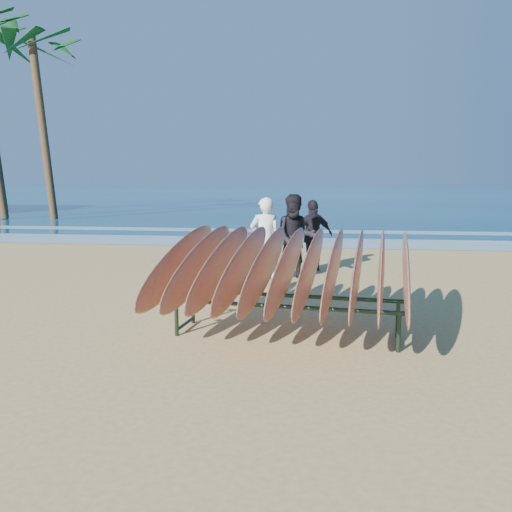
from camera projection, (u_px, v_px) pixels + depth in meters
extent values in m
plane|color=tan|center=(249.00, 330.00, 7.75)|extent=(120.00, 120.00, 0.00)
plane|color=navy|center=(316.00, 193.00, 61.68)|extent=(160.00, 160.00, 0.00)
plane|color=white|center=(292.00, 242.00, 17.55)|extent=(160.00, 160.00, 0.00)
plane|color=white|center=(298.00, 231.00, 20.99)|extent=(160.00, 160.00, 0.00)
cylinder|color=black|center=(177.00, 318.00, 7.44)|extent=(0.06, 0.06, 0.50)
cylinder|color=black|center=(399.00, 333.00, 6.75)|extent=(0.06, 0.06, 0.50)
cylinder|color=black|center=(193.00, 307.00, 8.06)|extent=(0.06, 0.06, 0.50)
cylinder|color=black|center=(398.00, 319.00, 7.37)|extent=(0.06, 0.06, 0.50)
cylinder|color=black|center=(282.00, 306.00, 7.06)|extent=(3.19, 0.41, 0.06)
cylinder|color=black|center=(291.00, 296.00, 7.68)|extent=(3.19, 0.41, 0.06)
cylinder|color=black|center=(185.00, 324.00, 7.78)|extent=(0.12, 0.65, 0.04)
cylinder|color=black|center=(398.00, 338.00, 7.09)|extent=(0.12, 0.65, 0.04)
ellipsoid|color=maroon|center=(179.00, 263.00, 7.66)|extent=(0.41, 3.02, 1.23)
ellipsoid|color=maroon|center=(200.00, 264.00, 7.59)|extent=(0.41, 3.02, 1.23)
ellipsoid|color=maroon|center=(221.00, 265.00, 7.52)|extent=(0.41, 3.02, 1.23)
ellipsoid|color=maroon|center=(243.00, 266.00, 7.44)|extent=(0.41, 3.02, 1.23)
ellipsoid|color=maroon|center=(265.00, 266.00, 7.37)|extent=(0.41, 3.02, 1.23)
ellipsoid|color=maroon|center=(287.00, 267.00, 7.30)|extent=(0.41, 3.02, 1.23)
ellipsoid|color=maroon|center=(310.00, 268.00, 7.23)|extent=(0.41, 3.02, 1.23)
ellipsoid|color=maroon|center=(333.00, 269.00, 7.15)|extent=(0.41, 3.02, 1.23)
ellipsoid|color=maroon|center=(357.00, 270.00, 7.08)|extent=(0.41, 3.02, 1.23)
ellipsoid|color=maroon|center=(381.00, 271.00, 7.01)|extent=(0.41, 3.02, 1.23)
ellipsoid|color=maroon|center=(406.00, 272.00, 6.94)|extent=(0.41, 3.02, 1.23)
imported|color=white|center=(265.00, 240.00, 11.10)|extent=(0.69, 0.51, 1.74)
imported|color=black|center=(295.00, 237.00, 11.30)|extent=(0.91, 0.73, 1.79)
imported|color=black|center=(313.00, 235.00, 12.37)|extent=(1.03, 0.79, 1.63)
cylinder|color=brown|center=(43.00, 129.00, 24.92)|extent=(0.36, 1.52, 8.41)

